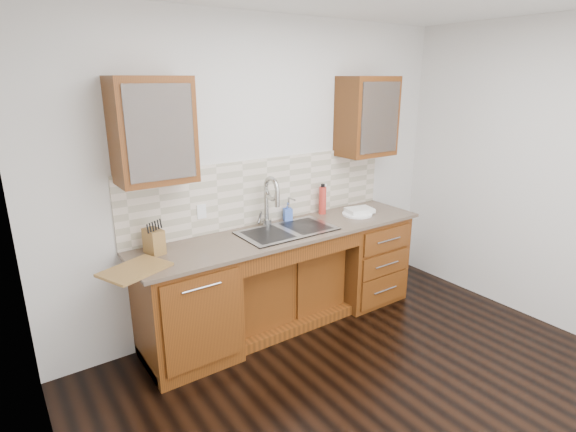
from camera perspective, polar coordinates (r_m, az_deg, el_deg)
ground at (r=3.47m, az=14.53°, el=-23.67°), size 4.00×3.50×0.10m
wall_back at (r=4.10m, az=-3.20°, el=5.38°), size 4.00×0.10×2.70m
wall_left at (r=1.83m, az=-29.93°, el=-12.61°), size 0.10×3.50×2.70m
base_cabinet_left at (r=3.71m, az=-12.79°, el=-11.40°), size 0.70×0.62×0.88m
base_cabinet_center at (r=4.21m, az=-1.02°, el=-8.71°), size 1.20×0.44×0.70m
base_cabinet_right at (r=4.66m, az=9.41°, el=-5.09°), size 0.70×0.62×0.88m
countertop at (r=3.92m, az=-0.21°, el=-2.08°), size 2.70×0.65×0.03m
backsplash at (r=4.08m, az=-2.71°, el=3.24°), size 2.70×0.02×0.59m
sink at (r=3.93m, az=-0.08°, el=-3.10°), size 0.84×0.46×0.19m
faucet at (r=3.99m, az=-2.79°, el=1.49°), size 0.04×0.04×0.40m
filter_tap at (r=4.15m, az=0.08°, el=0.99°), size 0.02×0.02×0.24m
upper_cabinet_left at (r=3.39m, az=-16.85°, el=10.33°), size 0.55×0.34×0.75m
upper_cabinet_right at (r=4.50m, az=9.97°, el=12.33°), size 0.55×0.34×0.75m
outlet_left at (r=3.80m, az=-10.93°, el=0.55°), size 0.08×0.01×0.12m
outlet_right at (r=4.46m, az=4.50°, el=3.29°), size 0.08×0.01×0.12m
soap_bottle at (r=4.16m, az=-0.02°, el=0.56°), size 0.10×0.10×0.17m
water_bottle at (r=4.37m, az=4.41°, el=1.99°), size 0.09×0.09×0.27m
plate at (r=4.41m, az=8.78°, el=0.25°), size 0.36×0.36×0.02m
dish_towel at (r=4.44m, az=9.08°, el=0.73°), size 0.28×0.23×0.04m
knife_block at (r=3.54m, az=-16.65°, el=-3.10°), size 0.13×0.19×0.19m
cutting_board at (r=3.29m, az=-18.85°, el=-6.46°), size 0.52×0.45×0.02m
cup_left_a at (r=3.35m, az=-18.91°, el=9.25°), size 0.16×0.16×0.10m
cup_left_b at (r=3.43m, az=-14.93°, el=9.71°), size 0.12×0.12×0.10m
cup_right_a at (r=4.43m, az=8.92°, el=11.60°), size 0.15×0.15×0.09m
cup_right_b at (r=4.54m, az=10.39°, el=11.72°), size 0.11×0.11×0.10m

